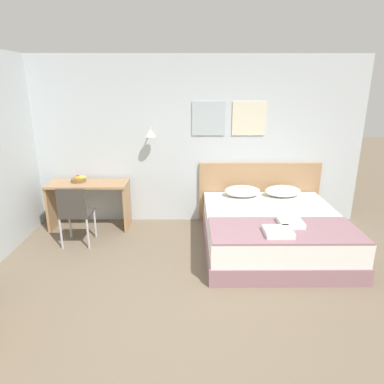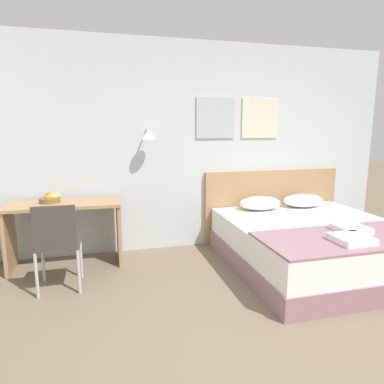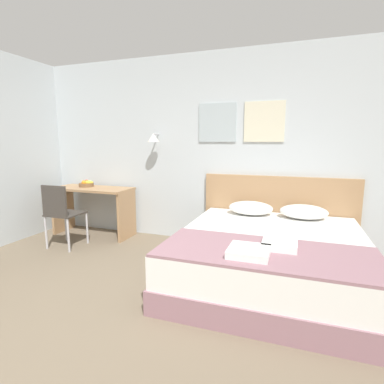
{
  "view_description": "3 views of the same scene",
  "coord_description": "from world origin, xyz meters",
  "px_view_note": "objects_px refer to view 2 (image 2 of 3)",
  "views": [
    {
      "loc": [
        0.06,
        -2.75,
        2.22
      ],
      "look_at": [
        0.08,
        1.64,
        0.82
      ],
      "focal_mm": 32.0,
      "sensor_mm": 36.0,
      "label": 1
    },
    {
      "loc": [
        -1.1,
        -1.63,
        1.58
      ],
      "look_at": [
        -0.23,
        1.69,
        0.93
      ],
      "focal_mm": 32.0,
      "sensor_mm": 36.0,
      "label": 2
    },
    {
      "loc": [
        1.41,
        -1.41,
        1.44
      ],
      "look_at": [
        0.25,
        1.91,
        0.85
      ],
      "focal_mm": 28.0,
      "sensor_mm": 36.0,
      "label": 3
    }
  ],
  "objects_px": {
    "desk_chair": "(57,240)",
    "pillow_left": "(260,203)",
    "pillow_right": "(303,201)",
    "bed": "(314,245)",
    "folded_towel_near_foot": "(351,229)",
    "folded_towel_mid_bed": "(352,239)",
    "desk": "(65,222)",
    "fruit_bowl": "(50,199)",
    "throw_blanket": "(351,238)",
    "headboard": "(272,205)"
  },
  "relations": [
    {
      "from": "pillow_right",
      "to": "folded_towel_mid_bed",
      "type": "bearing_deg",
      "value": -106.41
    },
    {
      "from": "headboard",
      "to": "throw_blanket",
      "type": "height_order",
      "value": "headboard"
    },
    {
      "from": "headboard",
      "to": "desk_chair",
      "type": "xyz_separation_m",
      "value": [
        -2.76,
        -0.95,
        0.03
      ]
    },
    {
      "from": "pillow_right",
      "to": "folded_towel_mid_bed",
      "type": "xyz_separation_m",
      "value": [
        -0.44,
        -1.48,
        -0.03
      ]
    },
    {
      "from": "pillow_right",
      "to": "desk",
      "type": "xyz_separation_m",
      "value": [
        -3.06,
        -0.01,
        -0.08
      ]
    },
    {
      "from": "pillow_left",
      "to": "desk",
      "type": "xyz_separation_m",
      "value": [
        -2.42,
        -0.01,
        -0.08
      ]
    },
    {
      "from": "folded_towel_mid_bed",
      "to": "fruit_bowl",
      "type": "distance_m",
      "value": 3.17
    },
    {
      "from": "desk_chair",
      "to": "pillow_left",
      "type": "bearing_deg",
      "value": 15.5
    },
    {
      "from": "bed",
      "to": "throw_blanket",
      "type": "relative_size",
      "value": 1.11
    },
    {
      "from": "throw_blanket",
      "to": "folded_towel_mid_bed",
      "type": "xyz_separation_m",
      "value": [
        -0.12,
        -0.14,
        0.04
      ]
    },
    {
      "from": "folded_towel_near_foot",
      "to": "headboard",
      "type": "bearing_deg",
      "value": 94.2
    },
    {
      "from": "folded_towel_near_foot",
      "to": "folded_towel_mid_bed",
      "type": "relative_size",
      "value": 0.98
    },
    {
      "from": "headboard",
      "to": "desk",
      "type": "xyz_separation_m",
      "value": [
        -2.74,
        -0.28,
        0.03
      ]
    },
    {
      "from": "pillow_left",
      "to": "desk",
      "type": "relative_size",
      "value": 0.46
    },
    {
      "from": "headboard",
      "to": "folded_towel_mid_bed",
      "type": "distance_m",
      "value": 1.76
    },
    {
      "from": "headboard",
      "to": "desk_chair",
      "type": "bearing_deg",
      "value": -161.06
    },
    {
      "from": "headboard",
      "to": "desk_chair",
      "type": "height_order",
      "value": "headboard"
    },
    {
      "from": "desk",
      "to": "fruit_bowl",
      "type": "height_order",
      "value": "fruit_bowl"
    },
    {
      "from": "folded_towel_mid_bed",
      "to": "headboard",
      "type": "bearing_deg",
      "value": 86.23
    },
    {
      "from": "pillow_left",
      "to": "desk_chair",
      "type": "bearing_deg",
      "value": -164.5
    },
    {
      "from": "pillow_right",
      "to": "folded_towel_near_foot",
      "type": "distance_m",
      "value": 1.22
    },
    {
      "from": "throw_blanket",
      "to": "desk_chair",
      "type": "xyz_separation_m",
      "value": [
        -2.76,
        0.66,
        -0.0
      ]
    },
    {
      "from": "headboard",
      "to": "fruit_bowl",
      "type": "bearing_deg",
      "value": -175.48
    },
    {
      "from": "throw_blanket",
      "to": "folded_towel_near_foot",
      "type": "bearing_deg",
      "value": 52.4
    },
    {
      "from": "throw_blanket",
      "to": "desk",
      "type": "distance_m",
      "value": 3.05
    },
    {
      "from": "folded_towel_near_foot",
      "to": "desk",
      "type": "distance_m",
      "value": 3.09
    },
    {
      "from": "desk_chair",
      "to": "folded_towel_mid_bed",
      "type": "bearing_deg",
      "value": -16.94
    },
    {
      "from": "pillow_right",
      "to": "desk_chair",
      "type": "distance_m",
      "value": 3.15
    },
    {
      "from": "pillow_right",
      "to": "throw_blanket",
      "type": "distance_m",
      "value": 1.38
    },
    {
      "from": "pillow_left",
      "to": "folded_towel_mid_bed",
      "type": "xyz_separation_m",
      "value": [
        0.2,
        -1.48,
        -0.03
      ]
    },
    {
      "from": "bed",
      "to": "pillow_left",
      "type": "height_order",
      "value": "pillow_left"
    },
    {
      "from": "folded_towel_near_foot",
      "to": "folded_towel_mid_bed",
      "type": "height_order",
      "value": "same"
    },
    {
      "from": "headboard",
      "to": "throw_blanket",
      "type": "xyz_separation_m",
      "value": [
        0.0,
        -1.61,
        0.03
      ]
    },
    {
      "from": "bed",
      "to": "folded_towel_mid_bed",
      "type": "xyz_separation_m",
      "value": [
        -0.12,
        -0.72,
        0.31
      ]
    },
    {
      "from": "throw_blanket",
      "to": "fruit_bowl",
      "type": "relative_size",
      "value": 7.43
    },
    {
      "from": "bed",
      "to": "throw_blanket",
      "type": "bearing_deg",
      "value": -90.0
    },
    {
      "from": "folded_towel_near_foot",
      "to": "bed",
      "type": "bearing_deg",
      "value": 103.77
    },
    {
      "from": "desk",
      "to": "fruit_bowl",
      "type": "bearing_deg",
      "value": 160.65
    },
    {
      "from": "bed",
      "to": "folded_towel_near_foot",
      "type": "bearing_deg",
      "value": -76.23
    },
    {
      "from": "bed",
      "to": "pillow_right",
      "type": "distance_m",
      "value": 0.89
    },
    {
      "from": "pillow_left",
      "to": "desk_chair",
      "type": "xyz_separation_m",
      "value": [
        -2.44,
        -0.68,
        -0.07
      ]
    },
    {
      "from": "bed",
      "to": "pillow_left",
      "type": "distance_m",
      "value": 0.89
    },
    {
      "from": "pillow_right",
      "to": "throw_blanket",
      "type": "relative_size",
      "value": 0.31
    },
    {
      "from": "pillow_right",
      "to": "desk",
      "type": "relative_size",
      "value": 0.46
    },
    {
      "from": "folded_towel_near_foot",
      "to": "fruit_bowl",
      "type": "xyz_separation_m",
      "value": [
        -3.0,
        1.24,
        0.22
      ]
    },
    {
      "from": "folded_towel_near_foot",
      "to": "desk",
      "type": "xyz_separation_m",
      "value": [
        -2.85,
        1.19,
        -0.05
      ]
    },
    {
      "from": "throw_blanket",
      "to": "desk_chair",
      "type": "bearing_deg",
      "value": 166.45
    },
    {
      "from": "pillow_left",
      "to": "desk",
      "type": "bearing_deg",
      "value": -179.74
    },
    {
      "from": "folded_towel_near_foot",
      "to": "desk_chair",
      "type": "xyz_separation_m",
      "value": [
        -2.86,
        0.52,
        -0.04
      ]
    },
    {
      "from": "folded_towel_near_foot",
      "to": "desk_chair",
      "type": "relative_size",
      "value": 0.36
    }
  ]
}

